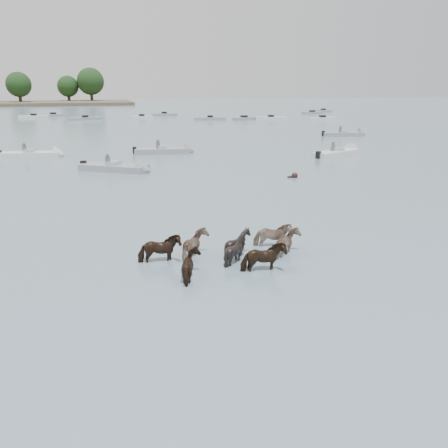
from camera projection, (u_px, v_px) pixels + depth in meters
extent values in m
plane|color=slate|center=(220.00, 261.00, 16.66)|extent=(400.00, 400.00, 0.00)
imported|color=black|center=(160.00, 252.00, 16.47)|extent=(1.55, 0.71, 1.31)
imported|color=#8D705F|center=(196.00, 247.00, 17.00)|extent=(1.28, 1.42, 1.25)
imported|color=black|center=(238.00, 246.00, 17.10)|extent=(1.31, 1.21, 1.26)
imported|color=gray|center=(272.00, 238.00, 18.03)|extent=(1.62, 1.04, 1.26)
imported|color=black|center=(193.00, 269.00, 15.09)|extent=(1.19, 1.33, 1.19)
imported|color=black|center=(235.00, 252.00, 16.53)|extent=(1.13, 1.00, 1.23)
imported|color=black|center=(263.00, 260.00, 15.66)|extent=(1.55, 0.73, 1.30)
imported|color=gray|center=(288.00, 246.00, 17.20)|extent=(1.40, 1.49, 1.21)
sphere|color=black|center=(295.00, 176.00, 31.74)|extent=(0.44, 0.44, 0.44)
cube|color=black|center=(291.00, 177.00, 31.70)|extent=(0.50, 0.22, 0.18)
cube|color=silver|center=(30.00, 155.00, 40.60)|extent=(5.36, 2.42, 0.55)
cone|color=silver|center=(60.00, 155.00, 40.88)|extent=(1.15, 1.73, 1.60)
cube|color=#99ADB7|center=(30.00, 151.00, 40.49)|extent=(0.97, 1.24, 0.35)
cylinder|color=#595966|center=(24.00, 149.00, 40.33)|extent=(0.36, 0.36, 0.70)
sphere|color=#595966|center=(24.00, 144.00, 40.20)|extent=(0.24, 0.24, 0.24)
cube|color=gray|center=(114.00, 168.00, 34.13)|extent=(5.20, 4.15, 0.55)
cone|color=gray|center=(145.00, 170.00, 33.42)|extent=(1.62, 1.83, 1.60)
cube|color=#99ADB7|center=(113.00, 164.00, 34.03)|extent=(1.28, 1.37, 0.35)
cube|color=black|center=(84.00, 165.00, 34.80)|extent=(0.48, 0.48, 0.60)
cylinder|color=#595966|center=(108.00, 161.00, 33.86)|extent=(0.36, 0.36, 0.70)
sphere|color=#595966|center=(107.00, 155.00, 33.73)|extent=(0.24, 0.24, 0.24)
cube|color=gray|center=(163.00, 151.00, 42.94)|extent=(5.33, 2.32, 0.55)
cone|color=gray|center=(190.00, 151.00, 43.28)|extent=(1.12, 1.71, 1.60)
cube|color=#99ADB7|center=(162.00, 147.00, 42.83)|extent=(0.95, 1.22, 0.35)
cube|color=black|center=(135.00, 150.00, 42.55)|extent=(0.40, 0.40, 0.60)
cylinder|color=#595966|center=(158.00, 145.00, 42.67)|extent=(0.36, 0.36, 0.70)
sphere|color=#595966|center=(158.00, 141.00, 42.54)|extent=(0.24, 0.24, 0.24)
cube|color=silver|center=(337.00, 154.00, 41.45)|extent=(5.51, 3.68, 0.55)
cone|color=silver|center=(353.00, 151.00, 43.11)|extent=(1.49, 1.83, 1.60)
cube|color=#99ADB7|center=(337.00, 150.00, 41.34)|extent=(1.20, 1.35, 0.35)
cube|color=black|center=(318.00, 155.00, 39.74)|extent=(0.46, 0.46, 0.60)
cylinder|color=#595966|center=(333.00, 148.00, 41.18)|extent=(0.36, 0.36, 0.70)
sphere|color=#595966|center=(333.00, 143.00, 41.05)|extent=(0.24, 0.24, 0.24)
cube|color=gray|center=(343.00, 134.00, 57.58)|extent=(5.25, 2.77, 0.55)
cone|color=gray|center=(362.00, 134.00, 57.66)|extent=(1.26, 1.77, 1.60)
cube|color=#99ADB7|center=(343.00, 132.00, 57.48)|extent=(1.05, 1.28, 0.35)
cube|color=black|center=(323.00, 133.00, 57.45)|extent=(0.42, 0.42, 0.60)
cylinder|color=#595966|center=(340.00, 130.00, 57.31)|extent=(0.36, 0.36, 0.70)
sphere|color=#595966|center=(341.00, 126.00, 57.18)|extent=(0.24, 0.24, 0.24)
cube|color=silver|center=(34.00, 117.00, 89.01)|extent=(5.76, 2.26, 0.60)
cube|color=black|center=(34.00, 115.00, 88.90)|extent=(1.13, 1.13, 0.50)
cube|color=gray|center=(53.00, 116.00, 92.87)|extent=(4.70, 3.12, 0.60)
cube|color=black|center=(53.00, 114.00, 92.76)|extent=(1.31, 1.31, 0.50)
cube|color=gray|center=(85.00, 119.00, 83.91)|extent=(6.05, 2.93, 0.60)
cube|color=black|center=(85.00, 117.00, 83.79)|extent=(1.22, 1.22, 0.50)
cube|color=silver|center=(142.00, 117.00, 87.37)|extent=(4.32, 1.66, 0.60)
cube|color=black|center=(142.00, 115.00, 87.26)|extent=(1.04, 1.04, 0.50)
cube|color=gray|center=(164.00, 115.00, 95.24)|extent=(5.22, 1.61, 0.60)
cube|color=black|center=(164.00, 113.00, 95.13)|extent=(1.02, 1.02, 0.50)
cube|color=gray|center=(210.00, 119.00, 83.73)|extent=(6.03, 2.95, 0.60)
cube|color=black|center=(210.00, 117.00, 83.62)|extent=(1.22, 1.22, 0.50)
cube|color=gray|center=(244.00, 119.00, 83.84)|extent=(4.51, 2.81, 0.60)
cube|color=black|center=(244.00, 117.00, 83.72)|extent=(1.27, 1.27, 0.50)
cube|color=silver|center=(271.00, 118.00, 84.95)|extent=(6.07, 2.34, 0.60)
cube|color=black|center=(271.00, 116.00, 84.84)|extent=(1.13, 1.13, 0.50)
cube|color=silver|center=(322.00, 119.00, 83.98)|extent=(5.44, 1.72, 0.60)
cube|color=black|center=(322.00, 117.00, 83.87)|extent=(1.04, 1.04, 0.50)
cube|color=gray|center=(312.00, 113.00, 100.94)|extent=(4.53, 1.70, 0.60)
cube|color=black|center=(312.00, 111.00, 100.83)|extent=(1.04, 1.04, 0.50)
cube|color=gray|center=(323.00, 111.00, 108.32)|extent=(4.18, 1.97, 0.60)
cube|color=black|center=(323.00, 110.00, 108.21)|extent=(1.11, 1.11, 0.50)
cylinder|color=#382619|center=(20.00, 99.00, 147.03)|extent=(1.00, 1.00, 3.52)
sphere|color=black|center=(19.00, 84.00, 145.69)|extent=(7.82, 7.82, 7.82)
cylinder|color=#382619|center=(69.00, 99.00, 158.28)|extent=(1.00, 1.00, 3.19)
sphere|color=black|center=(68.00, 86.00, 157.06)|extent=(7.10, 7.10, 7.10)
cylinder|color=#382619|center=(92.00, 97.00, 158.86)|extent=(1.00, 1.00, 4.10)
sphere|color=black|center=(90.00, 81.00, 157.30)|extent=(9.11, 9.11, 9.11)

